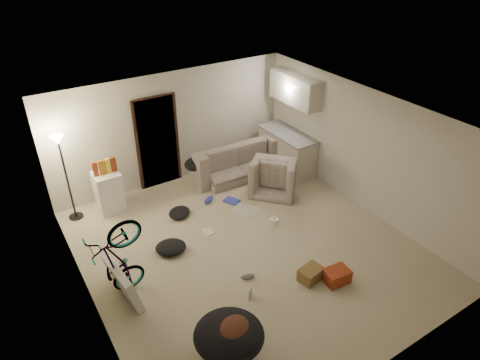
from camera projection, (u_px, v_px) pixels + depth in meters
floor at (247, 248)px, 7.83m from camera, size 5.50×6.00×0.02m
ceiling at (249, 121)px, 6.53m from camera, size 5.50×6.00×0.02m
wall_back at (172, 128)px, 9.36m from camera, size 5.50×0.02×2.50m
wall_front at (388, 307)px, 5.01m from camera, size 5.50×0.02×2.50m
wall_left at (81, 248)px, 5.92m from camera, size 0.02×6.00×2.50m
wall_right at (364, 150)px, 8.45m from camera, size 0.02×6.00×2.50m
doorway at (157, 142)px, 9.26m from camera, size 0.85×0.10×2.04m
door_trim at (158, 143)px, 9.24m from camera, size 0.97×0.04×2.10m
floor_lamp at (63, 160)px, 7.97m from camera, size 0.28×0.28×1.81m
kitchen_counter at (287, 151)px, 10.16m from camera, size 0.60×1.50×0.88m
counter_top at (288, 134)px, 9.92m from camera, size 0.64×1.54×0.04m
kitchen_uppers at (295, 89)px, 9.44m from camera, size 0.38×1.40×0.65m
sofa at (233, 162)px, 9.99m from camera, size 2.12×0.88×0.61m
armchair at (276, 176)px, 9.42m from camera, size 1.27×1.28×0.62m
bicycle at (121, 277)px, 6.61m from camera, size 1.56×0.72×0.89m
book_asset at (249, 301)px, 6.73m from camera, size 0.24×0.25×0.02m
mini_fridge at (109, 192)px, 8.67m from camera, size 0.50×0.50×0.85m
snack_box_0 at (95, 169)px, 8.30m from camera, size 0.11×0.08×0.30m
snack_box_1 at (102, 168)px, 8.35m from camera, size 0.10×0.08×0.30m
snack_box_2 at (108, 166)px, 8.41m from camera, size 0.12×0.10×0.30m
snack_box_3 at (114, 164)px, 8.46m from camera, size 0.10×0.07×0.30m
saucer_chair at (229, 339)px, 5.64m from camera, size 0.94×0.94×0.67m
hoodie at (233, 329)px, 5.54m from camera, size 0.59×0.54×0.22m
sofa_drape at (196, 164)px, 9.44m from camera, size 0.62×0.53×0.28m
tv_box at (122, 281)px, 6.65m from camera, size 0.35×1.00×0.66m
drink_case_a at (311, 274)px, 7.09m from camera, size 0.44×0.35×0.22m
drink_case_b at (337, 276)px, 7.04m from camera, size 0.44×0.34×0.24m
juicer at (274, 222)px, 8.35m from camera, size 0.16×0.16×0.23m
newspaper at (245, 210)px, 8.86m from camera, size 0.66×0.67×0.01m
book_blue at (232, 201)px, 9.12m from camera, size 0.34×0.38×0.03m
book_white at (208, 231)px, 8.22m from camera, size 0.19×0.24×0.02m
shoe_0 at (209, 200)px, 9.09m from camera, size 0.32×0.25×0.11m
shoe_3 at (248, 276)px, 7.14m from camera, size 0.26×0.17×0.09m
clothes_lump_a at (171, 247)px, 7.70m from camera, size 0.68×0.64×0.18m
clothes_lump_b at (179, 213)px, 8.65m from camera, size 0.63×0.62×0.14m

